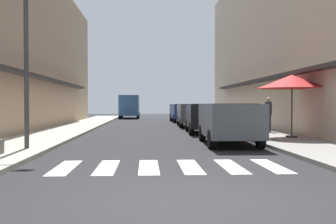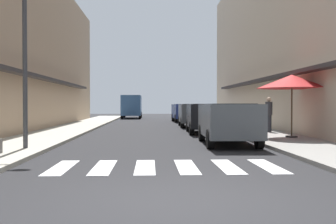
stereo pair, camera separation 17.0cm
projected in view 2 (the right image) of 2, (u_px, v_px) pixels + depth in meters
The scene contains 13 objects.
ground_plane at pixel (157, 132), 20.46m from camera, with size 80.27×80.27×0.00m, color #232326.
sidewalk_left at pixel (63, 132), 20.24m from camera, with size 2.67×51.08×0.12m, color #ADA899.
sidewalk_right at pixel (250, 131), 20.67m from camera, with size 2.67×51.08×0.12m, color gray.
building_row_right at pixel (317, 29), 21.56m from camera, with size 5.50×34.84×11.03m.
crosswalk at pixel (166, 167), 9.17m from camera, with size 5.20×2.20×0.01m.
parked_car_near at pixel (228, 119), 14.24m from camera, with size 1.92×4.28×1.47m.
parked_car_mid at pixel (206, 115), 19.90m from camera, with size 1.93×4.11×1.47m.
parked_car_far at pixel (194, 112), 25.56m from camera, with size 1.90×4.45×1.47m.
parked_car_distant at pixel (184, 111), 32.47m from camera, with size 1.91×4.29×1.47m.
delivery_van at pixel (132, 105), 41.43m from camera, with size 2.02×5.41×2.37m.
street_lamp at pixel (31, 40), 12.04m from camera, with size 1.19×0.28×5.33m.
cafe_umbrella at pixel (292, 82), 15.99m from camera, with size 2.80×2.80×2.52m.
pedestrian_walking_near at pixel (269, 114), 19.16m from camera, with size 0.34×0.34×1.66m.
Camera 2 is at (-0.36, -5.84, 1.45)m, focal length 42.71 mm.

